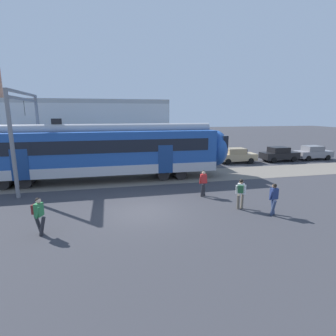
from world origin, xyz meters
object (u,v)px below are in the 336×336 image
(parked_car_black, at_px, (279,154))
(pedestrian_red, at_px, (203,181))
(pedestrian_white, at_px, (241,191))
(pedestrian_navy, at_px, (274,197))
(pedestrian_green, at_px, (39,213))
(parked_car_tan, at_px, (236,155))
(parked_car_grey, at_px, (313,153))

(parked_car_black, bearing_deg, pedestrian_red, -141.56)
(pedestrian_white, distance_m, pedestrian_navy, 1.68)
(pedestrian_green, distance_m, parked_car_tan, 20.81)
(pedestrian_white, bearing_deg, pedestrian_navy, -43.66)
(pedestrian_green, bearing_deg, parked_car_grey, 27.78)
(parked_car_tan, xyz_separation_m, parked_car_grey, (9.31, -0.07, 0.00))
(parked_car_black, bearing_deg, parked_car_tan, 178.17)
(pedestrian_navy, relative_size, parked_car_tan, 0.41)
(pedestrian_green, xyz_separation_m, parked_car_grey, (25.25, 13.30, -0.21))
(parked_car_tan, distance_m, parked_car_black, 4.96)
(pedestrian_red, xyz_separation_m, parked_car_grey, (16.61, 9.82, -0.18))
(pedestrian_white, xyz_separation_m, parked_car_tan, (6.11, 12.43, -0.21))
(pedestrian_red, relative_size, pedestrian_white, 1.00)
(pedestrian_green, distance_m, parked_car_grey, 28.54)
(parked_car_tan, bearing_deg, parked_car_grey, -0.45)
(pedestrian_green, relative_size, pedestrian_red, 1.00)
(parked_car_grey, bearing_deg, parked_car_tan, 179.55)
(parked_car_tan, relative_size, parked_car_grey, 1.01)
(parked_car_grey, bearing_deg, pedestrian_navy, -136.44)
(parked_car_black, relative_size, parked_car_grey, 1.01)
(pedestrian_navy, xyz_separation_m, parked_car_black, (9.86, 13.43, -0.18))
(pedestrian_white, distance_m, parked_car_black, 16.53)
(parked_car_black, height_order, parked_car_grey, same)
(pedestrian_green, height_order, parked_car_black, pedestrian_green)
(pedestrian_navy, relative_size, parked_car_black, 0.41)
(parked_car_black, distance_m, parked_car_grey, 4.35)
(pedestrian_green, xyz_separation_m, parked_car_black, (20.89, 13.22, -0.21))
(pedestrian_white, height_order, parked_car_grey, pedestrian_white)
(pedestrian_green, bearing_deg, pedestrian_navy, -1.09)
(pedestrian_red, bearing_deg, parked_car_tan, 53.57)
(pedestrian_navy, height_order, parked_car_black, pedestrian_navy)
(pedestrian_white, xyz_separation_m, parked_car_black, (11.07, 12.27, -0.21))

